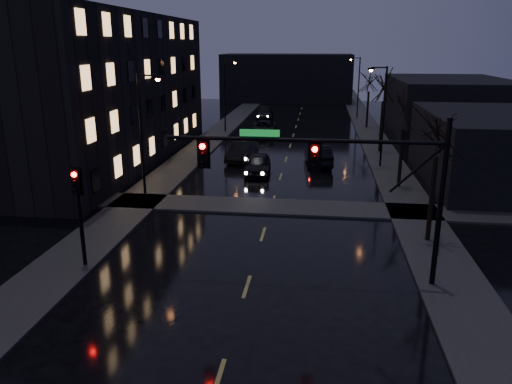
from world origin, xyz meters
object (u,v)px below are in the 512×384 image
(oncoming_car_b, at_px, (242,151))
(lead_car, at_px, (318,155))
(oncoming_car_d, at_px, (265,113))
(oncoming_car_a, at_px, (258,164))
(oncoming_car_c, at_px, (264,128))

(oncoming_car_b, xyz_separation_m, lead_car, (6.49, -0.88, 0.04))
(oncoming_car_d, bearing_deg, lead_car, -75.89)
(oncoming_car_d, xyz_separation_m, lead_car, (7.26, -25.79, 0.11))
(lead_car, bearing_deg, oncoming_car_a, 31.72)
(lead_car, bearing_deg, oncoming_car_d, -81.88)
(oncoming_car_c, bearing_deg, lead_car, -67.29)
(oncoming_car_a, bearing_deg, oncoming_car_d, 91.96)
(oncoming_car_c, relative_size, oncoming_car_d, 1.10)
(oncoming_car_b, bearing_deg, oncoming_car_c, 94.70)
(oncoming_car_b, distance_m, oncoming_car_c, 12.48)
(oncoming_car_a, distance_m, lead_car, 5.92)
(oncoming_car_b, relative_size, oncoming_car_d, 0.96)
(oncoming_car_d, bearing_deg, oncoming_car_a, -86.42)
(oncoming_car_a, bearing_deg, lead_car, 36.09)
(oncoming_car_b, bearing_deg, oncoming_car_d, 98.86)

